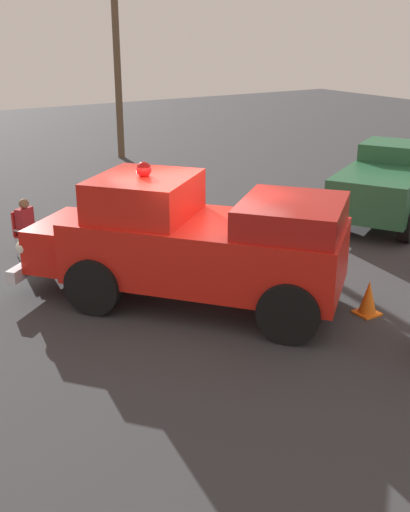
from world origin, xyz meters
TOP-DOWN VIEW (x-y plane):
  - ground_plane at (0.00, 0.00)m, footprint 60.00×60.00m
  - vintage_fire_truck at (0.08, -0.16)m, footprint 5.95×5.49m
  - parked_pickup at (-1.76, 6.89)m, footprint 3.94×5.06m
  - lawn_chair_near_truck at (-4.14, -2.02)m, footprint 0.69×0.69m
  - spectator_seated at (-4.03, -1.94)m, footprint 0.65×0.62m
  - utility_pole at (-13.00, 4.40)m, footprint 1.65×0.65m
  - traffic_cone at (2.19, 2.22)m, footprint 0.40×0.40m

SIDE VIEW (x-z plane):
  - ground_plane at x=0.00m, z-range 0.00..0.00m
  - traffic_cone at x=2.19m, z-range -0.01..0.63m
  - lawn_chair_near_truck at x=-4.14m, z-range 0.08..1.10m
  - spectator_seated at x=-4.03m, z-range 0.05..1.34m
  - parked_pickup at x=-1.76m, z-range 0.04..1.94m
  - vintage_fire_truck at x=0.08m, z-range -0.10..2.49m
  - utility_pole at x=-13.00m, z-range 0.14..7.58m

